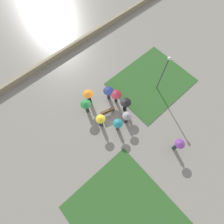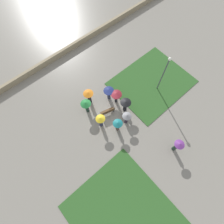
% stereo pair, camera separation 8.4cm
% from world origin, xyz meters
% --- Properties ---
extents(ground_plane, '(90.00, 90.00, 0.00)m').
position_xyz_m(ground_plane, '(0.00, 0.00, 0.00)').
color(ground_plane, gray).
extents(lawn_patch_near, '(8.48, 6.93, 0.06)m').
position_xyz_m(lawn_patch_near, '(-5.71, 0.80, 0.03)').
color(lawn_patch_near, '#2D5B26').
rests_on(lawn_patch_near, ground_plane).
extents(lawn_patch_far, '(7.64, 8.44, 0.06)m').
position_xyz_m(lawn_patch_far, '(5.78, 8.48, 0.03)').
color(lawn_patch_far, '#2D5B26').
rests_on(lawn_patch_far, ground_plane).
extents(parapet_wall, '(45.00, 0.35, 0.78)m').
position_xyz_m(parapet_wall, '(0.00, -9.40, 0.39)').
color(parapet_wall, gray).
rests_on(parapet_wall, ground_plane).
extents(park_bench, '(1.57, 0.79, 0.90)m').
position_xyz_m(park_bench, '(0.68, 0.41, 0.46)').
color(park_bench, brown).
rests_on(park_bench, ground_plane).
extents(lamp_post, '(0.32, 0.32, 5.03)m').
position_xyz_m(lamp_post, '(-5.60, 1.73, 3.17)').
color(lamp_post, '#474C51').
rests_on(lamp_post, ground_plane).
extents(crowd_person_black, '(1.09, 1.09, 1.91)m').
position_xyz_m(crowd_person_black, '(-0.98, 1.29, 1.27)').
color(crowd_person_black, black).
rests_on(crowd_person_black, ground_plane).
extents(crowd_person_green, '(1.06, 1.06, 1.92)m').
position_xyz_m(crowd_person_green, '(2.08, -1.23, 1.39)').
color(crowd_person_green, '#1E3328').
rests_on(crowd_person_green, ground_plane).
extents(crowd_person_orange, '(1.05, 1.05, 1.99)m').
position_xyz_m(crowd_person_orange, '(1.21, -1.92, 1.34)').
color(crowd_person_orange, black).
rests_on(crowd_person_orange, ground_plane).
extents(crowd_person_maroon, '(1.15, 1.15, 1.73)m').
position_xyz_m(crowd_person_maroon, '(-0.97, -0.10, 1.35)').
color(crowd_person_maroon, black).
rests_on(crowd_person_maroon, ground_plane).
extents(crowd_person_navy, '(1.10, 1.10, 1.77)m').
position_xyz_m(crowd_person_navy, '(-0.66, -0.93, 1.30)').
color(crowd_person_navy, '#282D47').
rests_on(crowd_person_navy, ground_plane).
extents(crowd_person_yellow, '(0.93, 0.93, 1.93)m').
position_xyz_m(crowd_person_yellow, '(2.02, 0.98, 1.28)').
color(crowd_person_yellow, '#282D47').
rests_on(crowd_person_yellow, ground_plane).
extents(crowd_person_teal, '(0.95, 0.95, 1.77)m').
position_xyz_m(crowd_person_teal, '(1.05, 2.37, 1.18)').
color(crowd_person_teal, '#47382D').
rests_on(crowd_person_teal, ground_plane).
extents(crowd_person_grey, '(0.91, 0.91, 1.81)m').
position_xyz_m(crowd_person_grey, '(-0.13, 2.39, 1.25)').
color(crowd_person_grey, '#2D2333').
rests_on(crowd_person_grey, ground_plane).
extents(lone_walker_far_path, '(0.92, 0.92, 1.95)m').
position_xyz_m(lone_walker_far_path, '(-1.70, 7.50, 1.28)').
color(lone_walker_far_path, '#1E3328').
rests_on(lone_walker_far_path, ground_plane).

